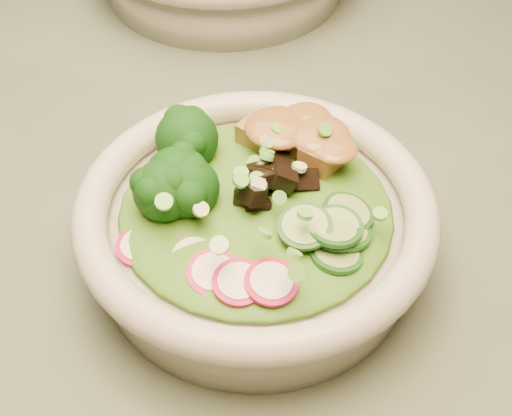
% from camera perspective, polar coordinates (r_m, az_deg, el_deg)
% --- Properties ---
extents(dining_table, '(1.20, 0.80, 0.75)m').
position_cam_1_polar(dining_table, '(0.72, -5.99, -1.38)').
color(dining_table, black).
rests_on(dining_table, ground).
extents(salad_bowl, '(0.25, 0.25, 0.07)m').
position_cam_1_polar(salad_bowl, '(0.51, -0.00, -1.50)').
color(salad_bowl, beige).
rests_on(salad_bowl, dining_table).
extents(lettuce_bed, '(0.19, 0.19, 0.02)m').
position_cam_1_polar(lettuce_bed, '(0.50, -0.00, 0.08)').
color(lettuce_bed, '#255612').
rests_on(lettuce_bed, salad_bowl).
extents(broccoli_florets, '(0.09, 0.09, 0.04)m').
position_cam_1_polar(broccoli_florets, '(0.51, -6.12, 3.22)').
color(broccoli_florets, black).
rests_on(broccoli_florets, salad_bowl).
extents(radish_slices, '(0.11, 0.07, 0.02)m').
position_cam_1_polar(radish_slices, '(0.45, -3.20, -4.79)').
color(radish_slices, '#B00D41').
rests_on(radish_slices, salad_bowl).
extents(cucumber_slices, '(0.08, 0.08, 0.03)m').
position_cam_1_polar(cucumber_slices, '(0.47, 6.64, -1.45)').
color(cucumber_slices, '#91BD69').
rests_on(cucumber_slices, salad_bowl).
extents(mushroom_heap, '(0.08, 0.08, 0.04)m').
position_cam_1_polar(mushroom_heap, '(0.49, 0.59, 1.98)').
color(mushroom_heap, black).
rests_on(mushroom_heap, salad_bowl).
extents(tofu_cubes, '(0.10, 0.08, 0.03)m').
position_cam_1_polar(tofu_cubes, '(0.53, 3.04, 5.02)').
color(tofu_cubes, '#A26236').
rests_on(tofu_cubes, salad_bowl).
extents(peanut_sauce, '(0.07, 0.05, 0.02)m').
position_cam_1_polar(peanut_sauce, '(0.52, 3.09, 6.04)').
color(peanut_sauce, brown).
rests_on(peanut_sauce, tofu_cubes).
extents(scallion_garnish, '(0.18, 0.18, 0.02)m').
position_cam_1_polar(scallion_garnish, '(0.48, -0.00, 1.94)').
color(scallion_garnish, '#63B941').
rests_on(scallion_garnish, salad_bowl).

